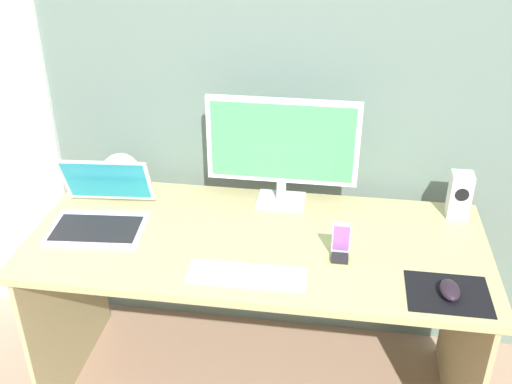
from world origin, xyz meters
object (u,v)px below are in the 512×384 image
Objects in this scene: keyboard_external at (246,275)px; mouse at (450,290)px; phone_in_dock at (341,246)px; speaker_right at (460,195)px; fishbowl at (121,173)px; monitor at (282,147)px; laptop at (101,212)px.

mouse is at bearing -1.28° from keyboard_external.
phone_in_dock reaches higher than keyboard_external.
fishbowl is (-1.29, 0.01, -0.01)m from speaker_right.
keyboard_external is at bearing -153.97° from phone_in_dock.
monitor reaches higher than mouse.
fishbowl is at bearing 179.67° from monitor.
fishbowl is 0.42× the size of keyboard_external.
speaker_right is 0.49× the size of laptop.
fishbowl is at bearing 138.84° from keyboard_external.
mouse is (1.19, -0.24, -0.02)m from laptop.
laptop reaches higher than fishbowl.
mouse is (0.56, -0.49, -0.21)m from monitor.
phone_in_dock is (0.29, 0.14, 0.04)m from keyboard_external.
phone_in_dock is at bearing -6.52° from laptop.
phone_in_dock is (0.86, -0.10, 0.00)m from laptop.
keyboard_external is (-0.71, -0.48, -0.08)m from speaker_right.
laptop is 2.57× the size of phone_in_dock.
phone_in_dock is at bearing -21.81° from fishbowl.
fishbowl is at bearing 155.66° from mouse.
speaker_right is 1.25× the size of phone_in_dock.
laptop is at bearing 173.48° from phone_in_dock.
speaker_right is 0.86m from keyboard_external.
phone_in_dock is at bearing -140.97° from speaker_right.
keyboard_external is at bearing -40.19° from fishbowl.
keyboard_external is (-0.06, -0.48, -0.23)m from monitor.
monitor is 0.54m from keyboard_external.
speaker_right is 0.54m from phone_in_dock.
fishbowl reaches higher than mouse.
speaker_right is 0.50m from mouse.
speaker_right is at bearing 33.20° from keyboard_external.
mouse is at bearing -100.23° from speaker_right.
speaker_right is at bearing -0.37° from fishbowl.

